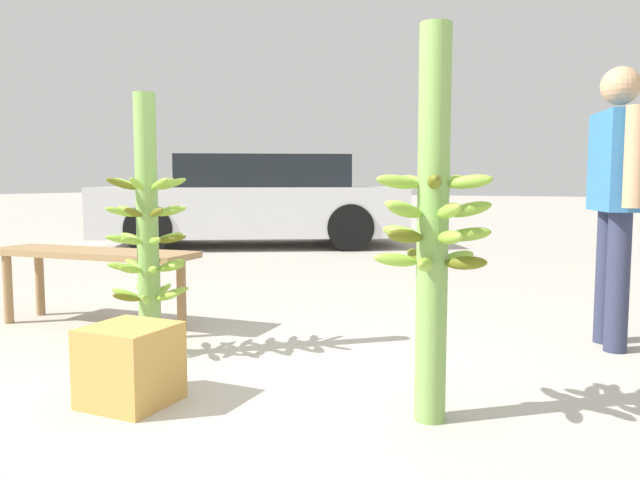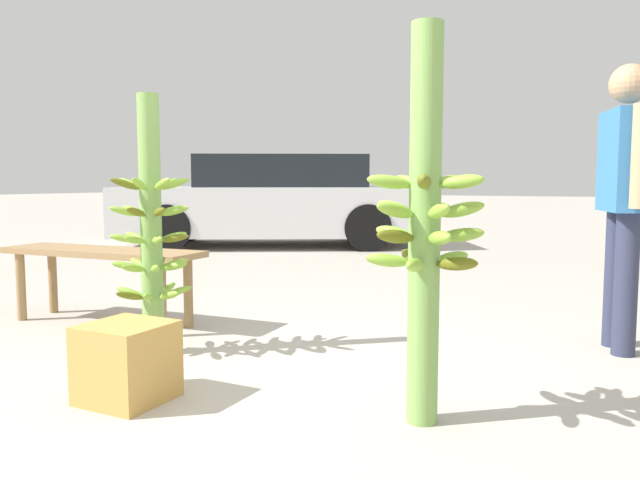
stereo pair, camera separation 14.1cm
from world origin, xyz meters
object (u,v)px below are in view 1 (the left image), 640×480
at_px(vendor_person, 616,184).
at_px(produce_crate, 130,365).
at_px(banana_stalk_left, 148,230).
at_px(market_bench, 92,262).
at_px(parked_car, 255,202).
at_px(banana_stalk_center, 433,226).

bearing_deg(vendor_person, produce_crate, -61.51).
distance_m(banana_stalk_left, market_bench, 0.93).
distance_m(market_bench, parked_car, 5.15).
bearing_deg(vendor_person, parked_car, -147.00).
bearing_deg(market_bench, parked_car, 104.87).
bearing_deg(vendor_person, banana_stalk_center, -39.93).
relative_size(vendor_person, parked_car, 0.34).
relative_size(market_bench, produce_crate, 4.30).
distance_m(banana_stalk_left, parked_car, 5.81).
distance_m(banana_stalk_center, produce_crate, 1.39).
height_order(vendor_person, market_bench, vendor_person).
relative_size(vendor_person, produce_crate, 4.67).
xyz_separation_m(banana_stalk_left, vendor_person, (2.28, 1.23, 0.25)).
distance_m(market_bench, produce_crate, 1.61).
height_order(banana_stalk_center, vendor_person, vendor_person).
distance_m(parked_car, produce_crate, 6.57).
bearing_deg(banana_stalk_left, produce_crate, -56.45).
distance_m(vendor_person, parked_car, 6.22).
relative_size(banana_stalk_center, market_bench, 1.06).
height_order(banana_stalk_left, banana_stalk_center, banana_stalk_center).
xyz_separation_m(vendor_person, produce_crate, (-1.86, -1.85, -0.76)).
height_order(vendor_person, parked_car, vendor_person).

